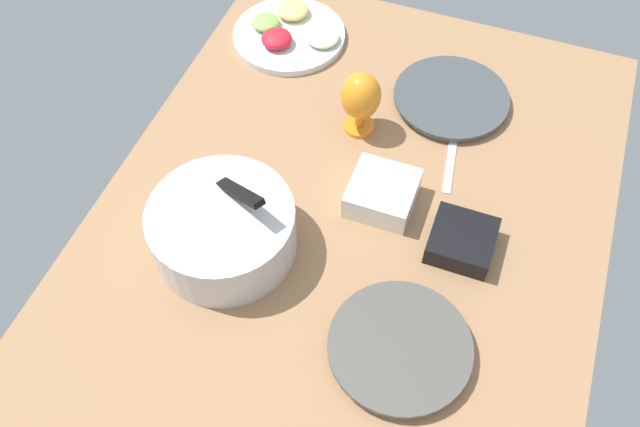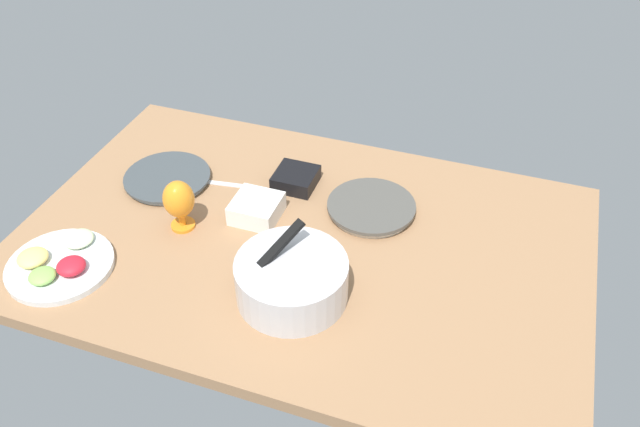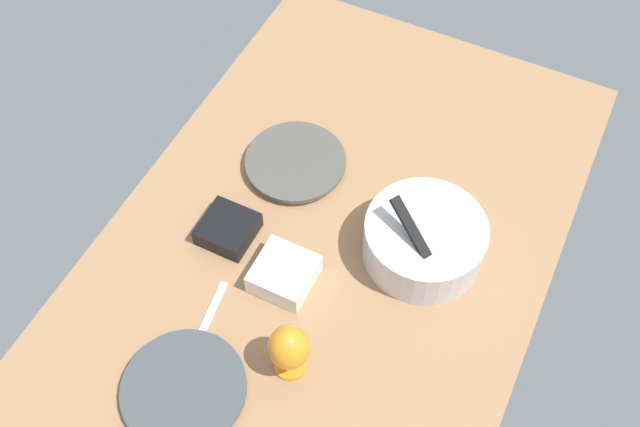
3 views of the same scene
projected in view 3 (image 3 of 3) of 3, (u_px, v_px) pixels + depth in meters
The scene contains 8 objects.
ground_plane at pixel (332, 241), 180.66cm from camera, with size 160.00×104.00×4.00cm, color #99704C.
dinner_plate_left at pixel (296, 163), 189.97cm from camera, with size 26.46×26.46×2.92cm.
dinner_plate_right at pixel (184, 389), 155.92cm from camera, with size 27.19×27.19×2.27cm.
mixing_bowl at pixel (424, 239), 171.30cm from camera, with size 28.84×28.84×18.63cm.
hurricane_glass_orange at pixel (289, 349), 152.22cm from camera, with size 8.98×8.98×15.81cm.
square_bowl_black at pixel (228, 228), 177.18cm from camera, with size 12.63×12.63×4.85cm.
square_bowl_white at pixel (284, 273), 169.40cm from camera, with size 13.49×13.49×6.06cm.
fork_by_right_plate at pixel (210, 315), 166.76cm from camera, with size 18.00×1.80×0.60cm, color silver.
Camera 3 is at (87.07, 39.40, 151.49)cm, focal length 40.81 mm.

